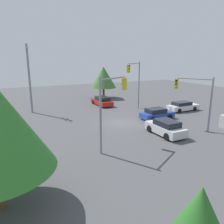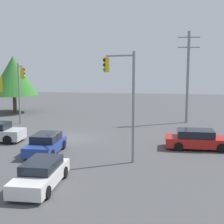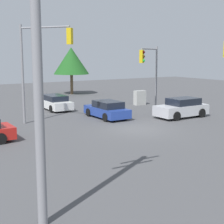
% 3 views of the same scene
% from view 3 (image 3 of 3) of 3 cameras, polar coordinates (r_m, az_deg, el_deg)
% --- Properties ---
extents(ground_plane, '(80.00, 80.00, 0.00)m').
position_cam_3_polar(ground_plane, '(22.98, 4.39, -2.88)').
color(ground_plane, '#4C4C4F').
extents(sedan_white, '(1.91, 4.74, 1.33)m').
position_cam_3_polar(sedan_white, '(31.51, -9.60, 1.59)').
color(sedan_white, silver).
rests_on(sedan_white, ground_plane).
extents(sedan_blue, '(1.98, 4.24, 1.36)m').
position_cam_3_polar(sedan_blue, '(26.90, -0.84, 0.39)').
color(sedan_blue, '#233D93').
rests_on(sedan_blue, ground_plane).
extents(sedan_silver, '(4.32, 2.03, 1.53)m').
position_cam_3_polar(sedan_silver, '(27.74, 11.50, 0.65)').
color(sedan_silver, silver).
rests_on(sedan_silver, ground_plane).
extents(traffic_signal_cross, '(2.55, 3.53, 6.99)m').
position_cam_3_polar(traffic_signal_cross, '(24.28, -11.91, 8.94)').
color(traffic_signal_cross, gray).
rests_on(traffic_signal_cross, ground_plane).
extents(traffic_signal_aux, '(3.42, 2.21, 5.65)m').
position_cam_3_polar(traffic_signal_aux, '(30.25, 6.43, 7.52)').
color(traffic_signal_aux, gray).
rests_on(traffic_signal_aux, ground_plane).
extents(utility_pole_tall, '(2.20, 0.28, 9.34)m').
position_cam_3_polar(utility_pole_tall, '(9.60, -12.37, 9.41)').
color(utility_pole_tall, gray).
rests_on(utility_pole_tall, ground_plane).
extents(electrical_cabinet, '(1.15, 0.59, 1.41)m').
position_cam_3_polar(electrical_cabinet, '(34.02, 4.64, 2.38)').
color(electrical_cabinet, '#B2B2AD').
rests_on(electrical_cabinet, ground_plane).
extents(tree_behind, '(4.39, 4.39, 5.80)m').
position_cam_3_polar(tree_behind, '(43.13, -6.79, 8.45)').
color(tree_behind, brown).
rests_on(tree_behind, ground_plane).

